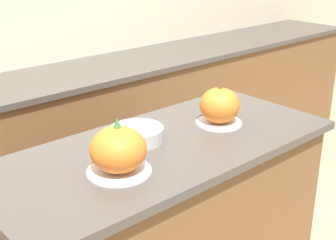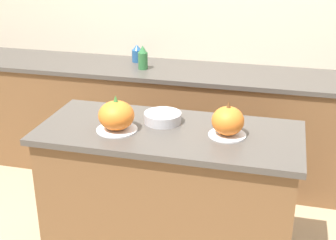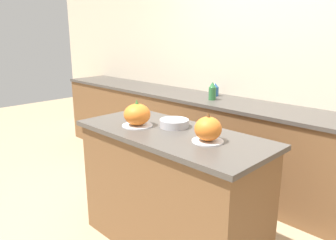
{
  "view_description": "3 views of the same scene",
  "coord_description": "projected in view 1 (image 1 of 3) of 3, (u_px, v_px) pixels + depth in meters",
  "views": [
    {
      "loc": [
        -1.12,
        -1.27,
        1.69
      ],
      "look_at": [
        0.05,
        0.04,
        1.01
      ],
      "focal_mm": 50.0,
      "sensor_mm": 36.0,
      "label": 1
    },
    {
      "loc": [
        0.58,
        -2.29,
        1.97
      ],
      "look_at": [
        -0.0,
        -0.0,
        0.99
      ],
      "focal_mm": 50.0,
      "sensor_mm": 36.0,
      "label": 2
    },
    {
      "loc": [
        1.54,
        -1.58,
        1.6
      ],
      "look_at": [
        -0.07,
        0.04,
        0.99
      ],
      "focal_mm": 35.0,
      "sensor_mm": 36.0,
      "label": 3
    }
  ],
  "objects": [
    {
      "name": "mixing_bowl",
      "position": [
        137.0,
        134.0,
        1.87
      ],
      "size": [
        0.21,
        0.21,
        0.06
      ],
      "color": "#ADADB2",
      "rests_on": "kitchen_island"
    },
    {
      "name": "pumpkin_cake_right",
      "position": [
        220.0,
        106.0,
        2.03
      ],
      "size": [
        0.2,
        0.2,
        0.2
      ],
      "color": "silver",
      "rests_on": "kitchen_island"
    },
    {
      "name": "pumpkin_cake_left",
      "position": [
        118.0,
        151.0,
        1.6
      ],
      "size": [
        0.23,
        0.23,
        0.2
      ],
      "color": "silver",
      "rests_on": "kitchen_island"
    },
    {
      "name": "back_counter",
      "position": [
        36.0,
        154.0,
        2.85
      ],
      "size": [
        6.0,
        0.6,
        0.92
      ],
      "color": "brown",
      "rests_on": "ground_plane"
    }
  ]
}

